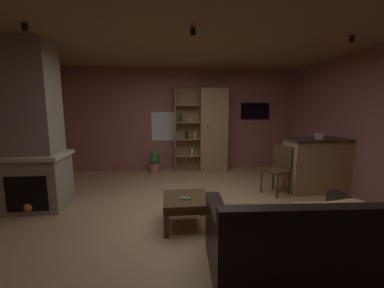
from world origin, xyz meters
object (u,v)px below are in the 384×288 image
at_px(leather_couch, 292,244).
at_px(wall_mounted_tv, 255,111).
at_px(dining_chair, 279,166).
at_px(stone_fireplace, 33,136).
at_px(table_book_0, 186,198).
at_px(bookshelf_cabinet, 210,131).
at_px(potted_floor_plant, 155,162).
at_px(tissue_box, 319,136).
at_px(coffee_table, 186,203).
at_px(kitchen_bar_counter, 321,164).

xyz_separation_m(leather_couch, wall_mounted_tv, (1.16, 4.23, 1.25)).
relative_size(dining_chair, wall_mounted_tv, 1.19).
xyz_separation_m(stone_fireplace, table_book_0, (2.35, -0.90, -0.78)).
distance_m(bookshelf_cabinet, table_book_0, 3.18).
bearing_deg(potted_floor_plant, dining_chair, -34.91).
xyz_separation_m(bookshelf_cabinet, tissue_box, (1.78, -1.84, 0.05)).
relative_size(coffee_table, potted_floor_plant, 1.17).
xyz_separation_m(stone_fireplace, tissue_box, (5.00, 0.24, -0.09)).
height_order(bookshelf_cabinet, tissue_box, bookshelf_cabinet).
bearing_deg(table_book_0, wall_mounted_tv, 56.31).
bearing_deg(kitchen_bar_counter, bookshelf_cabinet, 137.42).
relative_size(tissue_box, coffee_table, 0.18).
xyz_separation_m(table_book_0, dining_chair, (1.88, 1.18, 0.11)).
bearing_deg(wall_mounted_tv, table_book_0, -123.69).
bearing_deg(dining_chair, kitchen_bar_counter, 3.32).
distance_m(dining_chair, potted_floor_plant, 3.00).
bearing_deg(coffee_table, dining_chair, 30.84).
distance_m(kitchen_bar_counter, dining_chair, 0.90).
bearing_deg(coffee_table, tissue_box, 22.45).
bearing_deg(bookshelf_cabinet, leather_couch, -88.44).
bearing_deg(potted_floor_plant, stone_fireplace, -132.00).
relative_size(leather_couch, potted_floor_plant, 2.89).
bearing_deg(tissue_box, leather_couch, -127.49).
height_order(bookshelf_cabinet, leather_couch, bookshelf_cabinet).
relative_size(tissue_box, potted_floor_plant, 0.21).
bearing_deg(tissue_box, dining_chair, 177.73).
bearing_deg(potted_floor_plant, coffee_table, -78.57).
bearing_deg(tissue_box, potted_floor_plant, 151.56).
xyz_separation_m(coffee_table, wall_mounted_tv, (2.13, 3.14, 1.23)).
bearing_deg(coffee_table, table_book_0, -96.98).
height_order(bookshelf_cabinet, coffee_table, bookshelf_cabinet).
height_order(coffee_table, table_book_0, table_book_0).
bearing_deg(coffee_table, leather_couch, -48.36).
xyz_separation_m(leather_couch, dining_chair, (0.91, 2.21, 0.22)).
relative_size(table_book_0, wall_mounted_tv, 0.17).
bearing_deg(leather_couch, kitchen_bar_counter, 51.35).
distance_m(stone_fireplace, tissue_box, 5.00).
relative_size(bookshelf_cabinet, wall_mounted_tv, 2.74).
height_order(potted_floor_plant, wall_mounted_tv, wall_mounted_tv).
distance_m(coffee_table, table_book_0, 0.11).
bearing_deg(wall_mounted_tv, kitchen_bar_counter, -71.87).
xyz_separation_m(dining_chair, wall_mounted_tv, (0.25, 2.02, 1.03)).
bearing_deg(bookshelf_cabinet, stone_fireplace, -146.99).
bearing_deg(wall_mounted_tv, bookshelf_cabinet, -170.60).
height_order(bookshelf_cabinet, wall_mounted_tv, bookshelf_cabinet).
bearing_deg(dining_chair, tissue_box, -2.27).
relative_size(coffee_table, table_book_0, 4.94).
distance_m(leather_couch, potted_floor_plant, 4.21).
distance_m(leather_couch, table_book_0, 1.42).
bearing_deg(kitchen_bar_counter, dining_chair, -176.68).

